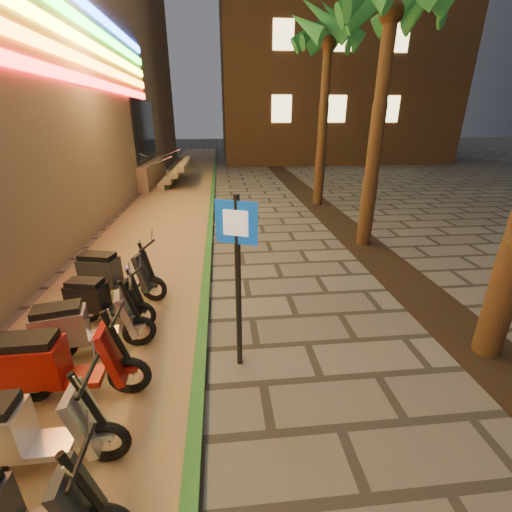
{
  "coord_description": "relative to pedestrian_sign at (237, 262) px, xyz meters",
  "views": [
    {
      "loc": [
        -0.48,
        -2.07,
        3.47
      ],
      "look_at": [
        0.08,
        3.46,
        1.2
      ],
      "focal_mm": 24.0,
      "sensor_mm": 36.0,
      "label": 1
    }
  ],
  "objects": [
    {
      "name": "scooter_9",
      "position": [
        -2.42,
        2.29,
        -1.13
      ],
      "size": [
        1.77,
        0.86,
        1.25
      ],
      "rotation": [
        0.0,
        0.0,
        -0.25
      ],
      "color": "black",
      "rests_on": "ground"
    },
    {
      "name": "scooter_6",
      "position": [
        -2.35,
        -0.47,
        -1.11
      ],
      "size": [
        1.83,
        0.64,
        1.29
      ],
      "rotation": [
        0.0,
        0.0,
        0.02
      ],
      "color": "black",
      "rests_on": "ground"
    },
    {
      "name": "palm_d",
      "position": [
        3.9,
        9.87,
        4.27
      ],
      "size": [
        2.97,
        3.02,
        7.16
      ],
      "color": "#472D19",
      "rests_on": "ground"
    },
    {
      "name": "pedestrian_sign",
      "position": [
        0.0,
        0.0,
        0.0
      ],
      "size": [
        0.53,
        0.25,
        2.58
      ],
      "rotation": [
        0.0,
        0.0,
        -0.41
      ],
      "color": "black",
      "rests_on": "ground"
    },
    {
      "name": "apartment_block",
      "position": [
        9.3,
        29.87,
        10.83
      ],
      "size": [
        18.0,
        16.06,
        25.0
      ],
      "color": "brown",
      "rests_on": "ground"
    },
    {
      "name": "planting_strip",
      "position": [
        3.9,
        2.87,
        -1.66
      ],
      "size": [
        1.2,
        40.0,
        0.02
      ],
      "primitive_type": "cube",
      "color": "black",
      "rests_on": "ground"
    },
    {
      "name": "palm_c",
      "position": [
        3.9,
        4.87,
        4.05
      ],
      "size": [
        2.97,
        3.02,
        6.91
      ],
      "color": "#472D19",
      "rests_on": "ground"
    },
    {
      "name": "parking_strip",
      "position": [
        -2.3,
        7.87,
        -1.67
      ],
      "size": [
        3.4,
        60.0,
        0.01
      ],
      "primitive_type": "cube",
      "color": "#8C7251",
      "rests_on": "ground"
    },
    {
      "name": "scooter_5",
      "position": [
        -2.32,
        -1.45,
        -1.15
      ],
      "size": [
        1.71,
        0.6,
        1.21
      ],
      "rotation": [
        0.0,
        0.0,
        0.02
      ],
      "color": "black",
      "rests_on": "ground"
    },
    {
      "name": "scooter_7",
      "position": [
        -2.37,
        0.43,
        -1.15
      ],
      "size": [
        1.72,
        0.8,
        1.21
      ],
      "rotation": [
        0.0,
        0.0,
        0.22
      ],
      "color": "black",
      "rests_on": "ground"
    },
    {
      "name": "ground",
      "position": [
        0.3,
        -2.13,
        -1.67
      ],
      "size": [
        120.0,
        120.0,
        0.0
      ],
      "primitive_type": "plane",
      "color": "#474442",
      "rests_on": "ground"
    },
    {
      "name": "scooter_8",
      "position": [
        -2.37,
        1.34,
        -1.19
      ],
      "size": [
        1.57,
        0.73,
        1.11
      ],
      "rotation": [
        0.0,
        0.0,
        -0.22
      ],
      "color": "black",
      "rests_on": "ground"
    },
    {
      "name": "green_curb",
      "position": [
        -0.6,
        7.87,
        -1.62
      ],
      "size": [
        0.18,
        60.0,
        0.1
      ],
      "primitive_type": "cube",
      "color": "#246126",
      "rests_on": "ground"
    }
  ]
}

